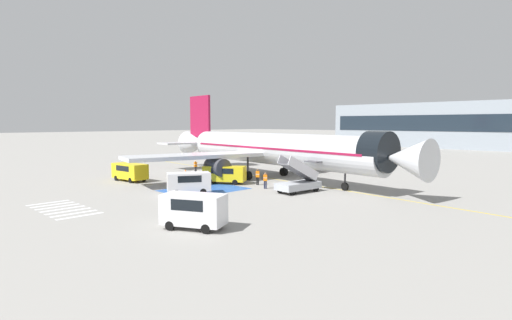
% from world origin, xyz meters
% --- Properties ---
extents(ground_plane, '(600.00, 600.00, 0.00)m').
position_xyz_m(ground_plane, '(0.00, 0.00, 0.00)').
color(ground_plane, gray).
extents(apron_leadline_yellow, '(75.36, 7.98, 0.01)m').
position_xyz_m(apron_leadline_yellow, '(-0.92, -0.66, 0.00)').
color(apron_leadline_yellow, gold).
rests_on(apron_leadline_yellow, ground_plane).
extents(apron_stand_patch_blue, '(6.38, 8.33, 0.01)m').
position_xyz_m(apron_stand_patch_blue, '(-0.92, -11.94, 0.00)').
color(apron_stand_patch_blue, '#2856A8').
rests_on(apron_stand_patch_blue, ground_plane).
extents(apron_walkway_bar_0, '(0.44, 3.60, 0.01)m').
position_xyz_m(apron_walkway_bar_0, '(-5.12, -26.22, 0.00)').
color(apron_walkway_bar_0, silver).
rests_on(apron_walkway_bar_0, ground_plane).
extents(apron_walkway_bar_1, '(0.44, 3.60, 0.01)m').
position_xyz_m(apron_walkway_bar_1, '(-3.92, -26.22, 0.00)').
color(apron_walkway_bar_1, silver).
rests_on(apron_walkway_bar_1, ground_plane).
extents(apron_walkway_bar_2, '(0.44, 3.60, 0.01)m').
position_xyz_m(apron_walkway_bar_2, '(-2.72, -26.22, 0.00)').
color(apron_walkway_bar_2, silver).
rests_on(apron_walkway_bar_2, ground_plane).
extents(apron_walkway_bar_3, '(0.44, 3.60, 0.01)m').
position_xyz_m(apron_walkway_bar_3, '(-1.52, -26.22, 0.00)').
color(apron_walkway_bar_3, silver).
rests_on(apron_walkway_bar_3, ground_plane).
extents(apron_walkway_bar_4, '(0.44, 3.60, 0.01)m').
position_xyz_m(apron_walkway_bar_4, '(-0.32, -26.22, 0.00)').
color(apron_walkway_bar_4, silver).
rests_on(apron_walkway_bar_4, ground_plane).
extents(apron_walkway_bar_5, '(0.44, 3.60, 0.01)m').
position_xyz_m(apron_walkway_bar_5, '(0.88, -26.22, 0.00)').
color(apron_walkway_bar_5, silver).
rests_on(apron_walkway_bar_5, ground_plane).
extents(apron_walkway_bar_6, '(0.44, 3.60, 0.01)m').
position_xyz_m(apron_walkway_bar_6, '(2.08, -26.22, 0.00)').
color(apron_walkway_bar_6, silver).
rests_on(apron_walkway_bar_6, ground_plane).
extents(airliner, '(42.28, 35.96, 11.43)m').
position_xyz_m(airliner, '(-1.60, -0.59, 3.82)').
color(airliner, silver).
rests_on(airliner, ground_plane).
extents(boarding_stairs_forward, '(2.68, 5.40, 3.94)m').
position_xyz_m(boarding_stairs_forward, '(7.30, -6.07, 0.98)').
color(boarding_stairs_forward, '#ADB2BA').
rests_on(boarding_stairs_forward, ground_plane).
extents(fuel_tanker, '(9.04, 3.01, 3.34)m').
position_xyz_m(fuel_tanker, '(-7.94, 22.31, 1.68)').
color(fuel_tanker, '#38383D').
rests_on(fuel_tanker, ground_plane).
extents(service_van_0, '(5.11, 4.12, 2.09)m').
position_xyz_m(service_van_0, '(-2.56, -7.67, 1.25)').
color(service_van_0, yellow).
rests_on(service_van_0, ground_plane).
extents(service_van_1, '(3.76, 4.63, 2.16)m').
position_xyz_m(service_van_1, '(0.15, -14.70, 1.29)').
color(service_van_1, silver).
rests_on(service_van_1, ground_plane).
extents(service_van_2, '(4.67, 3.68, 2.36)m').
position_xyz_m(service_van_2, '(11.27, -22.25, 1.40)').
color(service_van_2, silver).
rests_on(service_van_2, ground_plane).
extents(service_van_3, '(5.19, 2.45, 2.15)m').
position_xyz_m(service_van_3, '(-12.46, -14.46, 1.29)').
color(service_van_3, yellow).
rests_on(service_van_3, ground_plane).
extents(ground_crew_0, '(0.49, 0.42, 1.85)m').
position_xyz_m(ground_crew_0, '(0.90, -5.59, 1.07)').
color(ground_crew_0, black).
rests_on(ground_crew_0, ground_plane).
extents(ground_crew_1, '(0.48, 0.44, 1.78)m').
position_xyz_m(ground_crew_1, '(3.36, -6.90, 1.03)').
color(ground_crew_1, '#191E38').
rests_on(ground_crew_1, ground_plane).
extents(ground_crew_2, '(0.28, 0.45, 1.77)m').
position_xyz_m(ground_crew_2, '(-13.40, -3.81, 1.02)').
color(ground_crew_2, '#2D2D33').
rests_on(ground_crew_2, ground_plane).
extents(traffic_cone_0, '(0.60, 0.60, 0.66)m').
position_xyz_m(traffic_cone_0, '(-13.14, -5.76, 0.33)').
color(traffic_cone_0, orange).
rests_on(traffic_cone_0, ground_plane).
extents(traffic_cone_1, '(0.54, 0.54, 0.61)m').
position_xyz_m(traffic_cone_1, '(-10.94, -6.22, 0.30)').
color(traffic_cone_1, orange).
rests_on(traffic_cone_1, ground_plane).
extents(terminal_building, '(92.67, 12.10, 12.94)m').
position_xyz_m(terminal_building, '(3.46, 81.98, 6.47)').
color(terminal_building, '#89939E').
rests_on(terminal_building, ground_plane).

